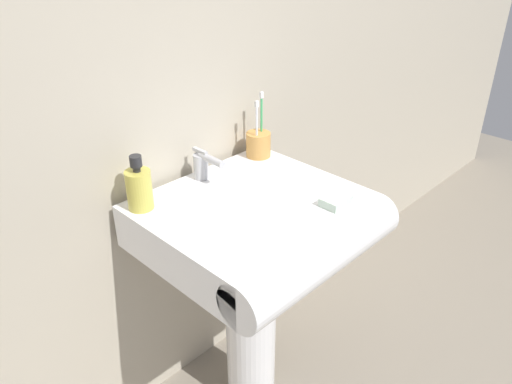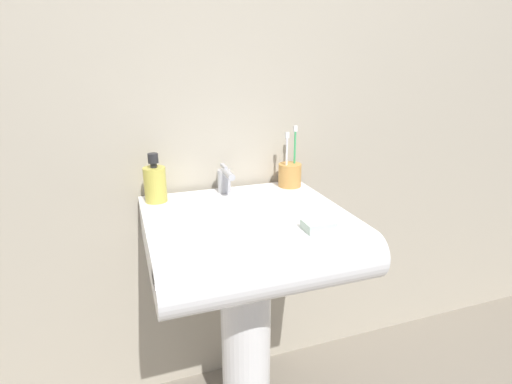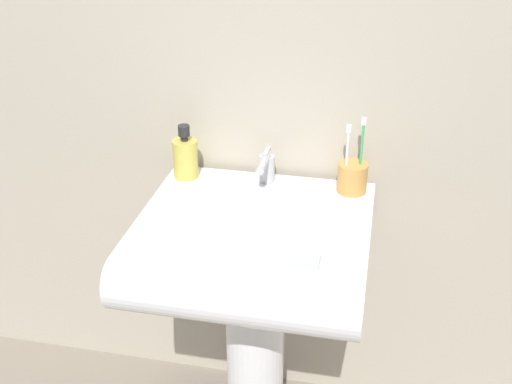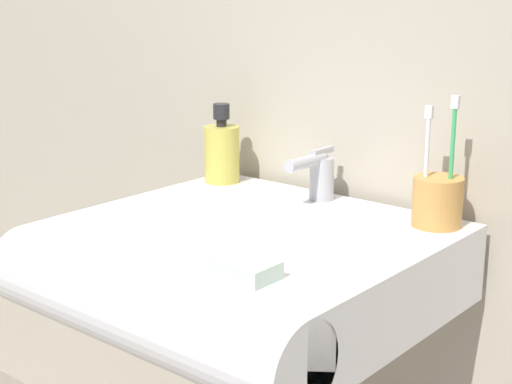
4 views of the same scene
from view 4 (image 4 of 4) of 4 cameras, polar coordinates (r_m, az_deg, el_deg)
name	(u,v)px [view 4 (image 4 of 4)]	position (r m, az deg, el deg)	size (l,w,h in m)	color
sink_basin	(234,271)	(1.26, -1.65, -5.78)	(0.58, 0.56, 0.13)	white
faucet	(318,174)	(1.41, 4.54, 1.31)	(0.04, 0.13, 0.09)	#B7B7BC
toothbrush_cup	(437,200)	(1.29, 13.06, -0.57)	(0.08, 0.08, 0.21)	#D19347
soap_bottle	(222,152)	(1.54, -2.50, 2.95)	(0.07, 0.07, 0.16)	gold
bar_soap	(247,269)	(1.05, -0.68, -5.66)	(0.08, 0.06, 0.02)	silver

